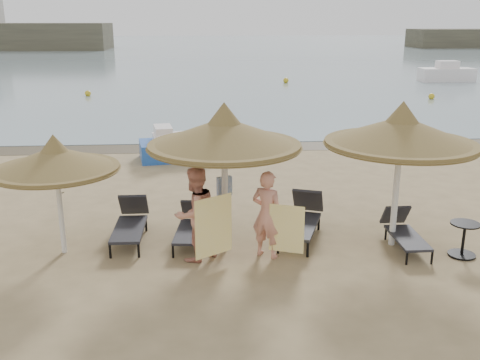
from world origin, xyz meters
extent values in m
plane|color=#9E875D|center=(0.00, 0.00, 0.00)|extent=(160.00, 160.00, 0.00)
cube|color=slate|center=(0.00, 80.00, 0.01)|extent=(200.00, 140.00, 0.03)
cube|color=#4D432F|center=(0.00, 9.40, 0.00)|extent=(200.00, 1.60, 0.01)
cube|color=white|center=(18.00, 30.00, 0.50)|extent=(4.00, 1.60, 1.00)
cube|color=white|center=(18.00, 30.00, 1.25)|extent=(1.50, 1.00, 0.60)
cylinder|color=silver|center=(-3.48, 0.26, 0.89)|extent=(0.10, 0.10, 1.79)
cone|color=olive|center=(-3.48, 0.26, 1.98)|extent=(2.47, 2.47, 0.47)
cone|color=olive|center=(-3.48, 0.26, 2.26)|extent=(0.60, 0.60, 0.38)
cylinder|color=olive|center=(-3.48, 0.26, 1.75)|extent=(2.42, 2.42, 0.09)
cylinder|color=silver|center=(-0.20, 0.24, 1.11)|extent=(0.13, 0.13, 2.21)
cone|color=olive|center=(-0.20, 0.24, 2.45)|extent=(3.06, 3.06, 0.58)
cone|color=olive|center=(-0.20, 0.24, 2.79)|extent=(0.74, 0.74, 0.47)
cylinder|color=olive|center=(-0.20, 0.24, 2.17)|extent=(3.00, 3.00, 0.11)
cylinder|color=silver|center=(3.30, 0.18, 1.11)|extent=(0.13, 0.13, 2.21)
cone|color=olive|center=(3.30, 0.18, 2.44)|extent=(3.05, 3.05, 0.58)
cone|color=olive|center=(3.30, 0.18, 2.79)|extent=(0.74, 0.74, 0.47)
cylinder|color=olive|center=(3.30, 0.18, 2.17)|extent=(2.99, 2.99, 0.11)
cylinder|color=black|center=(-2.50, -0.09, 0.14)|extent=(0.05, 0.05, 0.28)
cylinder|color=black|center=(-1.94, -0.10, 0.14)|extent=(0.05, 0.05, 0.28)
cylinder|color=black|center=(-2.49, 1.31, 0.14)|extent=(0.05, 0.05, 0.28)
cylinder|color=black|center=(-1.93, 1.30, 0.14)|extent=(0.05, 0.05, 0.28)
cube|color=black|center=(-2.21, 0.65, 0.31)|extent=(0.63, 1.51, 0.06)
cube|color=black|center=(-2.20, 1.53, 0.55)|extent=(0.62, 0.43, 0.57)
cylinder|color=black|center=(-1.26, -0.17, 0.13)|extent=(0.05, 0.05, 0.25)
cylinder|color=black|center=(-0.75, -0.22, 0.13)|extent=(0.05, 0.05, 0.25)
cylinder|color=black|center=(-1.12, 1.10, 0.13)|extent=(0.05, 0.05, 0.25)
cylinder|color=black|center=(-0.61, 1.04, 0.13)|extent=(0.05, 0.05, 0.25)
cube|color=black|center=(-0.93, 0.48, 0.28)|extent=(0.71, 1.42, 0.05)
cube|color=black|center=(-0.84, 1.28, 0.50)|extent=(0.60, 0.45, 0.52)
cylinder|color=black|center=(0.85, -0.11, 0.15)|extent=(0.05, 0.05, 0.30)
cylinder|color=black|center=(1.41, -0.32, 0.15)|extent=(0.05, 0.05, 0.30)
cylinder|color=black|center=(1.37, 1.30, 0.15)|extent=(0.05, 0.05, 0.30)
cylinder|color=black|center=(1.94, 1.09, 0.15)|extent=(0.05, 0.05, 0.30)
cube|color=black|center=(1.41, 0.54, 0.33)|extent=(1.19, 1.74, 0.06)
cube|color=black|center=(1.74, 1.43, 0.59)|extent=(0.78, 0.66, 0.61)
cylinder|color=black|center=(3.25, -0.81, 0.12)|extent=(0.04, 0.04, 0.25)
cylinder|color=black|center=(3.75, -0.81, 0.12)|extent=(0.04, 0.04, 0.25)
cylinder|color=black|center=(3.26, 0.43, 0.12)|extent=(0.04, 0.04, 0.25)
cylinder|color=black|center=(3.75, 0.43, 0.12)|extent=(0.04, 0.04, 0.25)
cube|color=black|center=(3.50, -0.14, 0.27)|extent=(0.56, 1.33, 0.05)
cube|color=black|center=(3.51, 0.64, 0.49)|extent=(0.55, 0.38, 0.50)
cylinder|color=black|center=(4.51, -0.47, 0.02)|extent=(0.54, 0.54, 0.04)
cylinder|color=black|center=(4.51, -0.47, 0.35)|extent=(0.06, 0.06, 0.65)
cylinder|color=black|center=(4.51, -0.47, 0.68)|extent=(0.58, 0.58, 0.03)
imported|color=tan|center=(-0.80, -0.23, 1.09)|extent=(1.19, 1.14, 2.18)
imported|color=tan|center=(0.60, -0.20, 1.03)|extent=(1.13, 1.03, 2.05)
cube|color=yellow|center=(-0.45, -0.58, 0.81)|extent=(0.71, 0.48, 1.18)
cube|color=yellow|center=(0.95, -0.45, 0.67)|extent=(0.65, 0.26, 0.97)
cube|color=silver|center=(-0.20, 0.42, 1.29)|extent=(0.32, 0.22, 0.39)
cube|color=black|center=(-0.20, 0.08, 1.00)|extent=(0.22, 0.09, 0.30)
cube|color=#2051AD|center=(-1.50, 7.78, 0.31)|extent=(2.65, 1.83, 0.61)
cube|color=white|center=(-1.50, 7.78, 0.69)|extent=(1.73, 1.46, 0.28)
cube|color=white|center=(-1.94, 7.71, 0.94)|extent=(0.71, 1.08, 0.39)
sphere|color=gold|center=(-7.59, 23.53, 0.19)|extent=(0.37, 0.37, 0.37)
sphere|color=gold|center=(5.65, 29.76, 0.20)|extent=(0.40, 0.40, 0.40)
sphere|color=gold|center=(12.95, 20.81, 0.18)|extent=(0.36, 0.36, 0.36)
camera|label=1|loc=(-0.63, -9.96, 4.55)|focal=40.00mm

